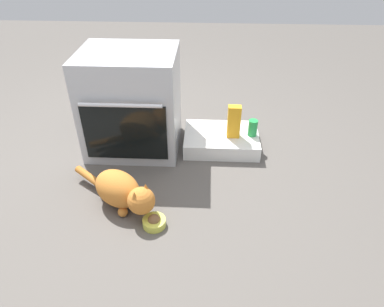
{
  "coord_description": "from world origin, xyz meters",
  "views": [
    {
      "loc": [
        0.5,
        -1.67,
        1.44
      ],
      "look_at": [
        0.42,
        0.04,
        0.25
      ],
      "focal_mm": 32.47,
      "sensor_mm": 36.0,
      "label": 1
    }
  ],
  "objects_px": {
    "juice_carton": "(234,122)",
    "food_bowl": "(154,222)",
    "soda_can": "(253,128)",
    "cat": "(122,191)",
    "oven": "(132,102)",
    "pantry_cabinet": "(221,140)"
  },
  "relations": [
    {
      "from": "juice_carton",
      "to": "food_bowl",
      "type": "bearing_deg",
      "value": -120.64
    },
    {
      "from": "food_bowl",
      "to": "soda_can",
      "type": "distance_m",
      "value": 1.02
    },
    {
      "from": "soda_can",
      "to": "cat",
      "type": "bearing_deg",
      "value": -140.39
    },
    {
      "from": "food_bowl",
      "to": "juice_carton",
      "type": "bearing_deg",
      "value": 59.36
    },
    {
      "from": "oven",
      "to": "juice_carton",
      "type": "bearing_deg",
      "value": -1.42
    },
    {
      "from": "cat",
      "to": "juice_carton",
      "type": "xyz_separation_m",
      "value": [
        0.67,
        0.64,
        0.11
      ]
    },
    {
      "from": "pantry_cabinet",
      "to": "cat",
      "type": "xyz_separation_m",
      "value": [
        -0.59,
        -0.68,
        0.07
      ]
    },
    {
      "from": "food_bowl",
      "to": "juice_carton",
      "type": "height_order",
      "value": "juice_carton"
    },
    {
      "from": "pantry_cabinet",
      "to": "food_bowl",
      "type": "height_order",
      "value": "pantry_cabinet"
    },
    {
      "from": "pantry_cabinet",
      "to": "juice_carton",
      "type": "height_order",
      "value": "juice_carton"
    },
    {
      "from": "pantry_cabinet",
      "to": "food_bowl",
      "type": "distance_m",
      "value": 0.91
    },
    {
      "from": "oven",
      "to": "pantry_cabinet",
      "type": "xyz_separation_m",
      "value": [
        0.64,
        0.02,
        -0.3
      ]
    },
    {
      "from": "oven",
      "to": "food_bowl",
      "type": "relative_size",
      "value": 5.48
    },
    {
      "from": "juice_carton",
      "to": "oven",
      "type": "bearing_deg",
      "value": 178.58
    },
    {
      "from": "food_bowl",
      "to": "soda_can",
      "type": "bearing_deg",
      "value": 53.22
    },
    {
      "from": "oven",
      "to": "soda_can",
      "type": "bearing_deg",
      "value": 0.39
    },
    {
      "from": "oven",
      "to": "food_bowl",
      "type": "bearing_deg",
      "value": -72.79
    },
    {
      "from": "food_bowl",
      "to": "cat",
      "type": "height_order",
      "value": "cat"
    },
    {
      "from": "pantry_cabinet",
      "to": "juice_carton",
      "type": "distance_m",
      "value": 0.2
    },
    {
      "from": "juice_carton",
      "to": "soda_can",
      "type": "height_order",
      "value": "juice_carton"
    },
    {
      "from": "pantry_cabinet",
      "to": "food_bowl",
      "type": "bearing_deg",
      "value": -115.19
    },
    {
      "from": "food_bowl",
      "to": "cat",
      "type": "xyz_separation_m",
      "value": [
        -0.2,
        0.14,
        0.09
      ]
    }
  ]
}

